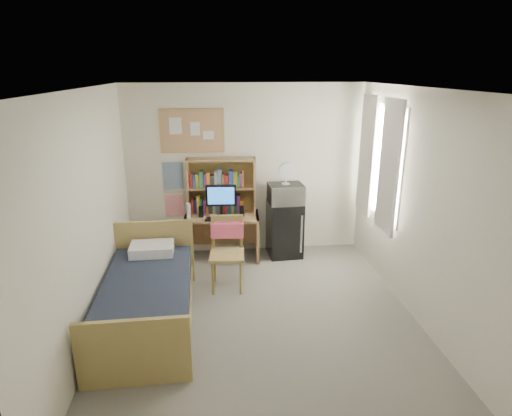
{
  "coord_description": "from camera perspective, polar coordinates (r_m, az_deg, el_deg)",
  "views": [
    {
      "loc": [
        -0.5,
        -4.28,
        2.78
      ],
      "look_at": [
        0.07,
        1.2,
        0.99
      ],
      "focal_mm": 30.0,
      "sensor_mm": 36.0,
      "label": 1
    }
  ],
  "objects": [
    {
      "name": "floor",
      "position": [
        5.14,
        0.6,
        -14.88
      ],
      "size": [
        3.6,
        4.2,
        0.02
      ],
      "primitive_type": "cube",
      "color": "gray",
      "rests_on": "ground"
    },
    {
      "name": "microwave",
      "position": [
        6.44,
        3.96,
        1.91
      ],
      "size": [
        0.53,
        0.42,
        0.29
      ],
      "primitive_type": "cube",
      "rotation": [
        0.0,
        0.0,
        0.06
      ],
      "color": "silver",
      "rests_on": "mini_fridge"
    },
    {
      "name": "monitor",
      "position": [
        6.3,
        -4.67,
        0.89
      ],
      "size": [
        0.45,
        0.06,
        0.47
      ],
      "primitive_type": "cube",
      "rotation": [
        0.0,
        0.0,
        -0.07
      ],
      "color": "black",
      "rests_on": "desk"
    },
    {
      "name": "window_unit",
      "position": [
        6.04,
        16.13,
        6.05
      ],
      "size": [
        0.1,
        1.4,
        1.7
      ],
      "primitive_type": "cube",
      "color": "white",
      "rests_on": "wall_right"
    },
    {
      "name": "bed",
      "position": [
        5.09,
        -14.29,
        -12.14
      ],
      "size": [
        1.03,
        2.0,
        0.54
      ],
      "primitive_type": "cube",
      "rotation": [
        0.0,
        0.0,
        0.02
      ],
      "color": "#19202E",
      "rests_on": "floor"
    },
    {
      "name": "desk_fan",
      "position": [
        6.36,
        4.02,
        4.49
      ],
      "size": [
        0.26,
        0.26,
        0.3
      ],
      "primitive_type": "cylinder",
      "rotation": [
        0.0,
        0.0,
        0.06
      ],
      "color": "white",
      "rests_on": "microwave"
    },
    {
      "name": "desk_chair",
      "position": [
        5.61,
        -3.89,
        -6.17
      ],
      "size": [
        0.52,
        0.52,
        0.97
      ],
      "primitive_type": "cube",
      "rotation": [
        0.0,
        0.0,
        -0.08
      ],
      "color": "tan",
      "rests_on": "floor"
    },
    {
      "name": "wall_left",
      "position": [
        4.72,
        -21.63,
        -1.6
      ],
      "size": [
        0.04,
        4.2,
        2.6
      ],
      "primitive_type": "cube",
      "color": "white",
      "rests_on": "floor"
    },
    {
      "name": "poster_japan",
      "position": [
        6.71,
        -10.8,
        0.35
      ],
      "size": [
        0.28,
        0.01,
        0.36
      ],
      "primitive_type": "cube",
      "color": "#E22846",
      "rests_on": "wall_back"
    },
    {
      "name": "speaker_right",
      "position": [
        6.35,
        -1.93,
        -0.44
      ],
      "size": [
        0.07,
        0.07,
        0.16
      ],
      "primitive_type": "cube",
      "rotation": [
        0.0,
        0.0,
        -0.07
      ],
      "color": "black",
      "rests_on": "desk"
    },
    {
      "name": "bulletin_board",
      "position": [
        6.43,
        -8.52,
        10.15
      ],
      "size": [
        0.94,
        0.03,
        0.64
      ],
      "primitive_type": "cube",
      "color": "tan",
      "rests_on": "wall_back"
    },
    {
      "name": "speaker_left",
      "position": [
        6.37,
        -7.33,
        -0.48
      ],
      "size": [
        0.07,
        0.07,
        0.16
      ],
      "primitive_type": "cube",
      "rotation": [
        0.0,
        0.0,
        -0.07
      ],
      "color": "black",
      "rests_on": "desk"
    },
    {
      "name": "pillow",
      "position": [
        5.61,
        -13.7,
        -5.32
      ],
      "size": [
        0.55,
        0.39,
        0.13
      ],
      "primitive_type": "cube",
      "rotation": [
        0.0,
        0.0,
        0.02
      ],
      "color": "white",
      "rests_on": "bed"
    },
    {
      "name": "curtain_left",
      "position": [
        5.67,
        17.32,
        5.19
      ],
      "size": [
        0.04,
        0.55,
        1.7
      ],
      "primitive_type": "cube",
      "color": "silver",
      "rests_on": "wall_right"
    },
    {
      "name": "poster_wave",
      "position": [
        6.58,
        -11.03,
        4.25
      ],
      "size": [
        0.3,
        0.01,
        0.42
      ],
      "primitive_type": "cube",
      "color": "#224C89",
      "rests_on": "wall_back"
    },
    {
      "name": "keyboard",
      "position": [
        6.24,
        -4.67,
        -1.47
      ],
      "size": [
        0.48,
        0.18,
        0.02
      ],
      "primitive_type": "cube",
      "rotation": [
        0.0,
        0.0,
        -0.07
      ],
      "color": "black",
      "rests_on": "desk"
    },
    {
      "name": "wall_front",
      "position": [
        2.69,
        5.95,
        -15.58
      ],
      "size": [
        3.6,
        0.04,
        2.6
      ],
      "primitive_type": "cube",
      "color": "white",
      "rests_on": "floor"
    },
    {
      "name": "wall_right",
      "position": [
        5.08,
        21.26,
        -0.19
      ],
      "size": [
        0.04,
        4.2,
        2.6
      ],
      "primitive_type": "cube",
      "color": "white",
      "rests_on": "floor"
    },
    {
      "name": "curtain_right",
      "position": [
        6.4,
        14.58,
        6.82
      ],
      "size": [
        0.04,
        0.55,
        1.7
      ],
      "primitive_type": "cube",
      "color": "silver",
      "rests_on": "wall_right"
    },
    {
      "name": "water_bottle",
      "position": [
        6.34,
        -8.99,
        -0.35
      ],
      "size": [
        0.07,
        0.07,
        0.22
      ],
      "primitive_type": "cylinder",
      "rotation": [
        0.0,
        0.0,
        -0.07
      ],
      "color": "white",
      "rests_on": "desk"
    },
    {
      "name": "hutch",
      "position": [
        6.46,
        -4.63,
        2.98
      ],
      "size": [
        1.04,
        0.33,
        0.84
      ],
      "primitive_type": "cube",
      "rotation": [
        0.0,
        0.0,
        -0.07
      ],
      "color": "tan",
      "rests_on": "desk"
    },
    {
      "name": "mini_fridge",
      "position": [
        6.64,
        3.82,
        -2.79
      ],
      "size": [
        0.53,
        0.53,
        0.85
      ],
      "primitive_type": "cube",
      "rotation": [
        0.0,
        0.0,
        0.06
      ],
      "color": "black",
      "rests_on": "floor"
    },
    {
      "name": "hoodie",
      "position": [
        5.69,
        -3.86,
        -2.9
      ],
      "size": [
        0.44,
        0.17,
        0.21
      ],
      "primitive_type": "cube",
      "rotation": [
        0.0,
        0.0,
        -0.08
      ],
      "color": "#FF6181",
      "rests_on": "desk_chair"
    },
    {
      "name": "wall_back",
      "position": [
        6.57,
        -1.43,
        5.01
      ],
      "size": [
        3.6,
        0.04,
        2.6
      ],
      "primitive_type": "cube",
      "color": "white",
      "rests_on": "floor"
    },
    {
      "name": "desk",
      "position": [
        6.56,
        -4.52,
        -3.83
      ],
      "size": [
        1.14,
        0.63,
        0.69
      ],
      "primitive_type": "cube",
      "rotation": [
        0.0,
        0.0,
        -0.07
      ],
      "color": "tan",
      "rests_on": "floor"
    },
    {
      "name": "ceiling",
      "position": [
        4.32,
        0.72,
        15.62
      ],
      "size": [
        3.6,
        4.2,
        0.02
      ],
      "primitive_type": "cube",
      "color": "silver",
      "rests_on": "wall_back"
    }
  ]
}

